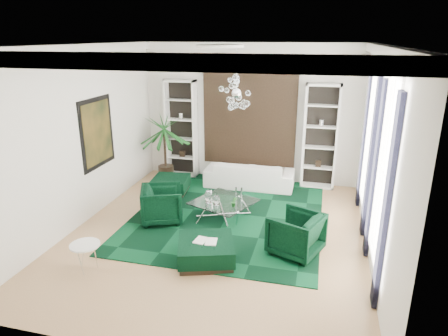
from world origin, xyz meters
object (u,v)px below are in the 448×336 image
(ottoman_side, at_px, (171,185))
(side_table, at_px, (86,258))
(palm, at_px, (164,139))
(sofa, at_px, (249,174))
(armchair_left, at_px, (162,204))
(ottoman_front, at_px, (206,251))
(coffee_table, at_px, (224,209))
(armchair_right, at_px, (296,234))

(ottoman_side, height_order, side_table, side_table)
(palm, bearing_deg, side_table, -84.73)
(sofa, relative_size, side_table, 4.60)
(armchair_left, bearing_deg, ottoman_front, -156.46)
(ottoman_front, relative_size, palm, 0.42)
(ottoman_front, relative_size, side_table, 1.92)
(side_table, bearing_deg, sofa, 67.22)
(sofa, distance_m, side_table, 5.19)
(coffee_table, xyz_separation_m, ottoman_side, (-1.75, 1.20, -0.01))
(coffee_table, bearing_deg, sofa, 84.75)
(ottoman_front, height_order, palm, palm)
(armchair_right, bearing_deg, armchair_left, -80.65)
(palm, bearing_deg, coffee_table, -43.27)
(armchair_right, relative_size, ottoman_front, 0.89)
(ottoman_front, bearing_deg, coffee_table, 94.26)
(sofa, relative_size, coffee_table, 2.00)
(sofa, relative_size, armchair_right, 2.68)
(ottoman_front, xyz_separation_m, palm, (-2.39, 3.98, 1.00))
(sofa, distance_m, armchair_left, 2.99)
(sofa, relative_size, palm, 1.00)
(armchair_left, xyz_separation_m, side_table, (-0.53, -2.18, -0.16))
(armchair_left, distance_m, ottoman_front, 1.99)
(armchair_right, xyz_separation_m, ottoman_front, (-1.56, -0.69, -0.21))
(armchair_left, bearing_deg, palm, -1.96)
(ottoman_side, distance_m, palm, 1.45)
(coffee_table, height_order, ottoman_side, coffee_table)
(armchair_left, distance_m, armchair_right, 3.06)
(sofa, distance_m, ottoman_side, 2.15)
(ottoman_side, bearing_deg, coffee_table, -34.46)
(armchair_right, xyz_separation_m, ottoman_side, (-3.45, 2.37, -0.21))
(sofa, relative_size, ottoman_front, 2.39)
(armchair_right, relative_size, coffee_table, 0.75)
(coffee_table, bearing_deg, ottoman_side, 145.54)
(armchair_left, distance_m, ottoman_side, 1.76)
(armchair_right, distance_m, ottoman_front, 1.72)
(armchair_right, xyz_separation_m, coffee_table, (-1.70, 1.17, -0.20))
(ottoman_side, height_order, palm, palm)
(armchair_left, bearing_deg, side_table, 143.86)
(sofa, height_order, armchair_left, armchair_left)
(coffee_table, xyz_separation_m, side_table, (-1.81, -2.66, 0.04))
(armchair_left, relative_size, armchair_right, 1.00)
(sofa, bearing_deg, armchair_left, 59.85)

